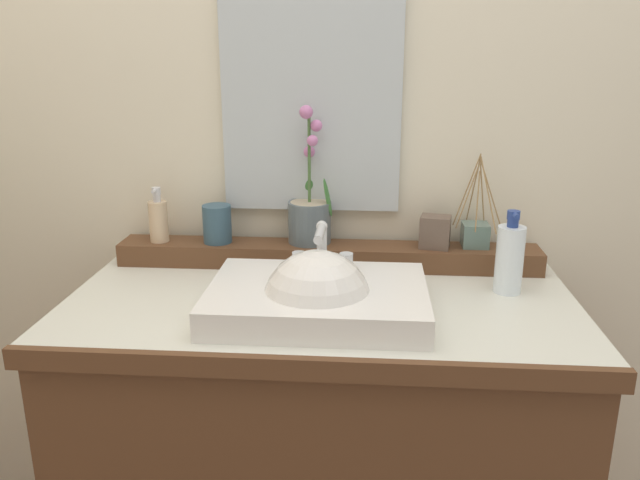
# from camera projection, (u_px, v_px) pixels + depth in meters

# --- Properties ---
(wall_back) EXTENTS (3.04, 0.20, 2.68)m
(wall_back) POSITION_uv_depth(u_px,v_px,m) (332.00, 66.00, 1.69)
(wall_back) COLOR beige
(wall_back) RESTS_ON ground
(vanity_cabinet) EXTENTS (1.17, 0.61, 0.84)m
(vanity_cabinet) POSITION_uv_depth(u_px,v_px,m) (320.00, 453.00, 1.57)
(vanity_cabinet) COLOR brown
(vanity_cabinet) RESTS_ON ground
(back_ledge) EXTENTS (1.10, 0.11, 0.06)m
(back_ledge) POSITION_uv_depth(u_px,v_px,m) (327.00, 255.00, 1.66)
(back_ledge) COLOR brown
(back_ledge) RESTS_ON vanity_cabinet
(sink_basin) EXTENTS (0.47, 0.34, 0.27)m
(sink_basin) POSITION_uv_depth(u_px,v_px,m) (318.00, 302.00, 1.36)
(sink_basin) COLOR white
(sink_basin) RESTS_ON vanity_cabinet
(potted_plant) EXTENTS (0.12, 0.12, 0.36)m
(potted_plant) POSITION_uv_depth(u_px,v_px,m) (310.00, 213.00, 1.66)
(potted_plant) COLOR #536066
(potted_plant) RESTS_ON back_ledge
(soap_dispenser) EXTENTS (0.05, 0.05, 0.15)m
(soap_dispenser) POSITION_uv_depth(u_px,v_px,m) (158.00, 220.00, 1.67)
(soap_dispenser) COLOR #D4B690
(soap_dispenser) RESTS_ON back_ledge
(tumbler_cup) EXTENTS (0.07, 0.07, 0.10)m
(tumbler_cup) POSITION_uv_depth(u_px,v_px,m) (217.00, 224.00, 1.66)
(tumbler_cup) COLOR #345265
(tumbler_cup) RESTS_ON back_ledge
(reed_diffuser) EXTENTS (0.12, 0.11, 0.24)m
(reed_diffuser) POSITION_uv_depth(u_px,v_px,m) (475.00, 233.00, 1.63)
(reed_diffuser) COLOR slate
(reed_diffuser) RESTS_ON back_ledge
(trinket_box) EXTENTS (0.09, 0.07, 0.08)m
(trinket_box) POSITION_uv_depth(u_px,v_px,m) (435.00, 232.00, 1.62)
(trinket_box) COLOR brown
(trinket_box) RESTS_ON back_ledge
(lotion_bottle) EXTENTS (0.06, 0.07, 0.20)m
(lotion_bottle) POSITION_uv_depth(u_px,v_px,m) (510.00, 258.00, 1.47)
(lotion_bottle) COLOR white
(lotion_bottle) RESTS_ON vanity_cabinet
(mirror) EXTENTS (0.46, 0.02, 0.56)m
(mirror) POSITION_uv_depth(u_px,v_px,m) (311.00, 102.00, 1.61)
(mirror) COLOR silver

